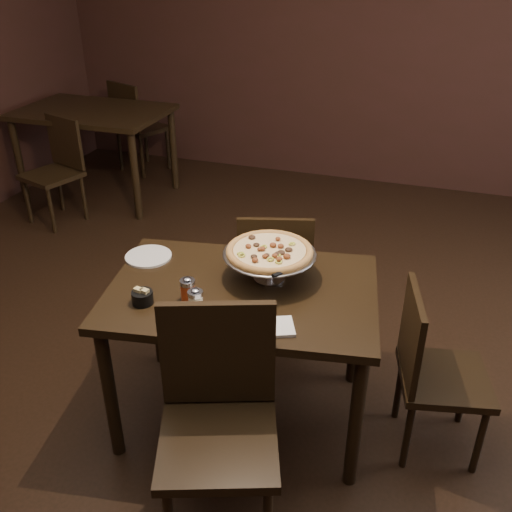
% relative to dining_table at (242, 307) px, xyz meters
% --- Properties ---
extents(room, '(6.04, 7.04, 2.84)m').
position_rel_dining_table_xyz_m(room, '(0.05, -0.03, 0.75)').
color(room, black).
rests_on(room, ground).
extents(dining_table, '(1.32, 0.99, 0.75)m').
position_rel_dining_table_xyz_m(dining_table, '(0.00, 0.00, 0.00)').
color(dining_table, black).
rests_on(dining_table, ground).
extents(background_table, '(1.30, 0.87, 0.81)m').
position_rel_dining_table_xyz_m(background_table, '(-2.22, 2.28, 0.05)').
color(background_table, black).
rests_on(background_table, ground).
extents(pizza_stand, '(0.43, 0.43, 0.18)m').
position_rel_dining_table_xyz_m(pizza_stand, '(0.09, 0.12, 0.24)').
color(pizza_stand, '#AFAEB5').
rests_on(pizza_stand, dining_table).
extents(parmesan_shaker, '(0.06, 0.06, 0.11)m').
position_rel_dining_table_xyz_m(parmesan_shaker, '(-0.12, -0.23, 0.15)').
color(parmesan_shaker, beige).
rests_on(parmesan_shaker, dining_table).
extents(pepper_flake_shaker, '(0.07, 0.07, 0.12)m').
position_rel_dining_table_xyz_m(pepper_flake_shaker, '(-0.19, -0.16, 0.15)').
color(pepper_flake_shaker, maroon).
rests_on(pepper_flake_shaker, dining_table).
extents(packet_caddy, '(0.09, 0.09, 0.07)m').
position_rel_dining_table_xyz_m(packet_caddy, '(-0.37, -0.24, 0.13)').
color(packet_caddy, black).
rests_on(packet_caddy, dining_table).
extents(napkin_stack, '(0.17, 0.17, 0.01)m').
position_rel_dining_table_xyz_m(napkin_stack, '(0.24, -0.24, 0.11)').
color(napkin_stack, silver).
rests_on(napkin_stack, dining_table).
extents(plate_left, '(0.23, 0.23, 0.01)m').
position_rel_dining_table_xyz_m(plate_left, '(-0.54, 0.13, 0.11)').
color(plate_left, silver).
rests_on(plate_left, dining_table).
extents(plate_near, '(0.25, 0.25, 0.01)m').
position_rel_dining_table_xyz_m(plate_near, '(0.02, -0.32, 0.11)').
color(plate_near, silver).
rests_on(plate_near, dining_table).
extents(serving_spatula, '(0.16, 0.16, 0.02)m').
position_rel_dining_table_xyz_m(serving_spatula, '(0.20, -0.03, 0.24)').
color(serving_spatula, '#AFAEB5').
rests_on(serving_spatula, pizza_stand).
extents(chair_far, '(0.50, 0.50, 0.87)m').
position_rel_dining_table_xyz_m(chair_far, '(-0.03, 0.63, -0.18)').
color(chair_far, black).
rests_on(chair_far, ground).
extents(chair_near, '(0.57, 0.57, 0.96)m').
position_rel_dining_table_xyz_m(chair_near, '(0.10, -0.55, -0.13)').
color(chair_near, black).
rests_on(chair_near, ground).
extents(chair_side, '(0.46, 0.46, 0.83)m').
position_rel_dining_table_xyz_m(chair_side, '(0.86, 0.08, -0.20)').
color(chair_side, black).
rests_on(chair_side, ground).
extents(bg_chair_far, '(0.56, 0.56, 0.92)m').
position_rel_dining_table_xyz_m(bg_chair_far, '(-2.18, 2.95, -0.15)').
color(bg_chair_far, black).
rests_on(bg_chair_far, ground).
extents(bg_chair_near, '(0.51, 0.51, 0.87)m').
position_rel_dining_table_xyz_m(bg_chair_near, '(-2.25, 1.72, -0.18)').
color(bg_chair_near, black).
rests_on(bg_chair_near, ground).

